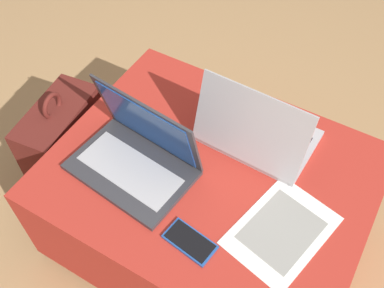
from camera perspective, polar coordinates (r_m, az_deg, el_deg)
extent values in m
plane|color=tan|center=(1.70, 1.91, -11.46)|extent=(14.00, 14.00, 0.00)
cube|color=maroon|center=(1.68, 1.94, -11.07)|extent=(0.91, 0.72, 0.05)
cube|color=#B22D23|center=(1.50, 2.15, -7.42)|extent=(0.94, 0.75, 0.37)
cube|color=#333338|center=(1.35, -7.71, -3.27)|extent=(0.38, 0.27, 0.02)
cube|color=#B2B2B7|center=(1.34, -7.92, -3.20)|extent=(0.32, 0.16, 0.00)
cube|color=#333338|center=(1.29, -5.62, 2.53)|extent=(0.36, 0.10, 0.23)
cube|color=#1E4799|center=(1.29, -5.75, 2.36)|extent=(0.32, 0.08, 0.20)
cube|color=#B7B7BC|center=(1.43, 8.46, 1.12)|extent=(0.35, 0.25, 0.02)
cube|color=#232328|center=(1.43, 8.62, 1.52)|extent=(0.31, 0.14, 0.00)
cube|color=#B7B7BC|center=(1.29, 7.33, 2.07)|extent=(0.35, 0.08, 0.23)
cube|color=#B23D93|center=(1.29, 7.42, 2.17)|extent=(0.31, 0.07, 0.21)
cube|color=#1E4C9E|center=(1.22, -0.27, -12.31)|extent=(0.15, 0.09, 0.01)
cube|color=black|center=(1.22, -0.27, -12.21)|extent=(0.14, 0.08, 0.00)
cube|color=#5B1E19|center=(1.74, -15.64, -0.27)|extent=(0.20, 0.35, 0.40)
cube|color=#4E1A15|center=(1.85, -17.56, -0.83)|extent=(0.09, 0.27, 0.18)
torus|color=#5B1E19|center=(1.58, -17.34, 4.69)|extent=(0.03, 0.10, 0.09)
cube|color=white|center=(1.26, 11.31, -10.72)|extent=(0.27, 0.34, 0.00)
cube|color=gray|center=(1.26, 11.32, -10.69)|extent=(0.21, 0.24, 0.00)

